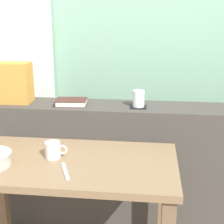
# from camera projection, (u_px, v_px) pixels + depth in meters

# --- Properties ---
(outdoor_backdrop) EXTENTS (4.80, 0.08, 2.80)m
(outdoor_backdrop) POSITION_uv_depth(u_px,v_px,m) (115.00, 15.00, 2.58)
(outdoor_backdrop) COLOR #84B293
(outdoor_backdrop) RESTS_ON ground
(curtain_left_panel) EXTENTS (0.56, 0.06, 2.50)m
(curtain_left_panel) POSITION_uv_depth(u_px,v_px,m) (16.00, 35.00, 2.61)
(curtain_left_panel) COLOR white
(curtain_left_panel) RESTS_ON ground
(dark_console_ledge) EXTENTS (2.80, 0.29, 0.85)m
(dark_console_ledge) POSITION_uv_depth(u_px,v_px,m) (104.00, 166.00, 2.27)
(dark_console_ledge) COLOR #423D38
(dark_console_ledge) RESTS_ON ground
(breakfast_table) EXTENTS (1.07, 0.56, 0.72)m
(breakfast_table) POSITION_uv_depth(u_px,v_px,m) (70.00, 184.00, 1.70)
(breakfast_table) COLOR brown
(breakfast_table) RESTS_ON ground
(coaster_square) EXTENTS (0.10, 0.10, 0.00)m
(coaster_square) POSITION_uv_depth(u_px,v_px,m) (138.00, 107.00, 2.09)
(coaster_square) COLOR black
(coaster_square) RESTS_ON dark_console_ledge
(juice_glass) EXTENTS (0.07, 0.07, 0.10)m
(juice_glass) POSITION_uv_depth(u_px,v_px,m) (139.00, 99.00, 2.08)
(juice_glass) COLOR white
(juice_glass) RESTS_ON coaster_square
(closed_book) EXTENTS (0.20, 0.15, 0.04)m
(closed_book) POSITION_uv_depth(u_px,v_px,m) (71.00, 102.00, 2.15)
(closed_book) COLOR #47231E
(closed_book) RESTS_ON dark_console_ledge
(throw_pillow) EXTENTS (0.32, 0.15, 0.26)m
(throw_pillow) POSITION_uv_depth(u_px,v_px,m) (6.00, 83.00, 2.18)
(throw_pillow) COLOR #D18938
(throw_pillow) RESTS_ON dark_console_ledge
(fork_utensil) EXTENTS (0.08, 0.16, 0.01)m
(fork_utensil) POSITION_uv_depth(u_px,v_px,m) (65.00, 171.00, 1.55)
(fork_utensil) COLOR silver
(fork_utensil) RESTS_ON breakfast_table
(ceramic_mug) EXTENTS (0.11, 0.08, 0.08)m
(ceramic_mug) POSITION_uv_depth(u_px,v_px,m) (53.00, 150.00, 1.68)
(ceramic_mug) COLOR silver
(ceramic_mug) RESTS_ON breakfast_table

